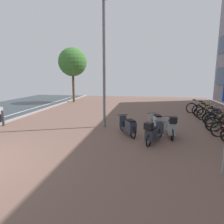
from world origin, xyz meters
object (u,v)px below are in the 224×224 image
(bicycle_rack_07, at_px, (210,115))
(scooter_far, at_px, (171,127))
(bicycle_rack_06, at_px, (215,118))
(bollard_far, at_px, (3,118))
(lamp_post, at_px, (104,57))
(scooter_extra, at_px, (156,122))
(bicycle_rack_08, at_px, (206,112))
(scooter_mid, at_px, (129,126))
(bicycle_rack_05, at_px, (219,121))
(street_tree, at_px, (73,62))
(bicycle_rack_10, at_px, (197,108))
(bicycle_rack_04, at_px, (221,125))
(bicycle_rack_09, at_px, (203,110))
(scooter_near, at_px, (153,133))

(bicycle_rack_07, bearing_deg, scooter_far, -125.31)
(bicycle_rack_06, height_order, bollard_far, bicycle_rack_06)
(bicycle_rack_06, height_order, lamp_post, lamp_post)
(lamp_post, bearing_deg, scooter_extra, -3.48)
(bicycle_rack_08, bearing_deg, scooter_far, -120.16)
(bicycle_rack_06, height_order, scooter_mid, bicycle_rack_06)
(bicycle_rack_05, height_order, bicycle_rack_06, bicycle_rack_05)
(bicycle_rack_07, xyz_separation_m, bollard_far, (-10.87, -3.03, 0.05))
(bicycle_rack_08, xyz_separation_m, street_tree, (-10.61, 5.73, 3.45))
(bicycle_rack_06, relative_size, scooter_mid, 0.83)
(bollard_far, bearing_deg, bicycle_rack_07, 15.56)
(scooter_far, xyz_separation_m, lamp_post, (-3.13, 1.27, 2.98))
(scooter_extra, bearing_deg, bicycle_rack_10, 58.65)
(scooter_far, bearing_deg, bicycle_rack_04, 27.28)
(lamp_post, bearing_deg, bicycle_rack_05, 7.35)
(bicycle_rack_09, xyz_separation_m, scooter_near, (-3.39, -6.02, 0.06))
(bicycle_rack_04, distance_m, bicycle_rack_06, 1.60)
(bicycle_rack_07, relative_size, bicycle_rack_08, 0.97)
(bicycle_rack_08, bearing_deg, bicycle_rack_05, -90.31)
(bicycle_rack_04, relative_size, bicycle_rack_06, 0.99)
(bicycle_rack_08, height_order, street_tree, street_tree)
(bicycle_rack_07, relative_size, scooter_near, 0.83)
(street_tree, height_order, bollard_far, street_tree)
(bicycle_rack_06, xyz_separation_m, bollard_far, (-10.92, -2.24, 0.06))
(scooter_far, bearing_deg, bicycle_rack_05, 38.36)
(bicycle_rack_04, xyz_separation_m, scooter_near, (-3.13, -2.07, 0.07))
(scooter_extra, xyz_separation_m, lamp_post, (-2.55, 0.16, 3.03))
(bicycle_rack_05, xyz_separation_m, bicycle_rack_07, (0.01, 1.58, -0.01))
(bicycle_rack_09, bearing_deg, scooter_extra, -128.14)
(bicycle_rack_06, relative_size, bollard_far, 1.67)
(bicycle_rack_09, height_order, lamp_post, lamp_post)
(scooter_near, height_order, bollard_far, scooter_near)
(bicycle_rack_08, relative_size, bicycle_rack_09, 0.97)
(bicycle_rack_10, bearing_deg, bicycle_rack_06, -86.22)
(bicycle_rack_08, bearing_deg, lamp_post, -151.32)
(scooter_mid, distance_m, bollard_far, 6.57)
(bicycle_rack_07, xyz_separation_m, scooter_mid, (-4.33, -3.58, 0.05))
(bicycle_rack_04, xyz_separation_m, bicycle_rack_07, (0.19, 2.37, 0.00))
(scooter_near, xyz_separation_m, bollard_far, (-7.55, 1.42, -0.02))
(bicycle_rack_06, bearing_deg, scooter_far, -132.80)
(bicycle_rack_05, distance_m, bicycle_rack_09, 3.16)
(bicycle_rack_07, relative_size, scooter_extra, 0.85)
(scooter_extra, bearing_deg, bicycle_rack_09, 51.86)
(bicycle_rack_10, bearing_deg, bicycle_rack_07, -86.10)
(bicycle_rack_07, height_order, bollard_far, bicycle_rack_07)
(bicycle_rack_09, xyz_separation_m, lamp_post, (-5.73, -3.89, 3.07))
(bicycle_rack_05, height_order, scooter_extra, bicycle_rack_05)
(bicycle_rack_08, distance_m, scooter_near, 6.20)
(bicycle_rack_09, relative_size, scooter_far, 0.80)
(bicycle_rack_08, bearing_deg, bicycle_rack_06, -88.41)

